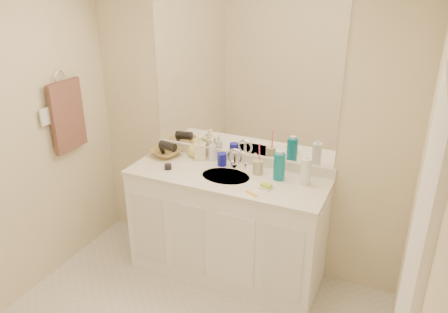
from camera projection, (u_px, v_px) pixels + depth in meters
wall_back at (241, 124)px, 3.38m from camera, size 2.60×0.02×2.40m
wall_right at (413, 260)px, 1.80m from camera, size 0.02×2.60×2.40m
vanity_cabinet at (227, 227)px, 3.46m from camera, size 1.50×0.55×0.85m
countertop at (227, 177)px, 3.28m from camera, size 1.52×0.57×0.03m
backsplash at (240, 157)px, 3.48m from camera, size 1.52×0.03×0.08m
sink_basin at (226, 177)px, 3.27m from camera, size 0.37×0.37×0.02m
faucet at (235, 160)px, 3.39m from camera, size 0.02×0.02×0.11m
mirror at (242, 78)px, 3.23m from camera, size 1.48×0.01×1.20m
blue_mug at (222, 159)px, 3.42m from camera, size 0.08×0.08×0.10m
tan_cup at (258, 167)px, 3.28m from camera, size 0.10×0.10×0.11m
toothbrush at (260, 156)px, 3.23m from camera, size 0.01×0.04×0.19m
mouthwash_bottle at (279, 166)px, 3.18m from camera, size 0.10×0.10×0.20m
clear_pump_bottle at (306, 171)px, 3.11m from camera, size 0.08×0.08×0.19m
soap_dish at (266, 188)px, 3.07m from camera, size 0.11×0.09×0.01m
green_soap at (266, 185)px, 3.07m from camera, size 0.08×0.07×0.03m
orange_comb at (252, 194)px, 3.00m from camera, size 0.11×0.06×0.00m
dark_jar at (168, 167)px, 3.37m from camera, size 0.07×0.07×0.04m
soap_bottle_white at (213, 150)px, 3.50m from camera, size 0.09×0.09×0.18m
soap_bottle_cream at (200, 148)px, 3.51m from camera, size 0.12×0.12×0.20m
soap_bottle_yellow at (195, 148)px, 3.57m from camera, size 0.15×0.15×0.15m
wicker_basket at (166, 152)px, 3.60m from camera, size 0.30×0.30×0.06m
hair_dryer at (168, 146)px, 3.57m from camera, size 0.15×0.10×0.07m
towel_ring at (60, 78)px, 3.29m from camera, size 0.01×0.11×0.11m
hand_towel at (67, 116)px, 3.40m from camera, size 0.04×0.32×0.55m
switch_plate at (45, 117)px, 3.22m from camera, size 0.01×0.08×0.13m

